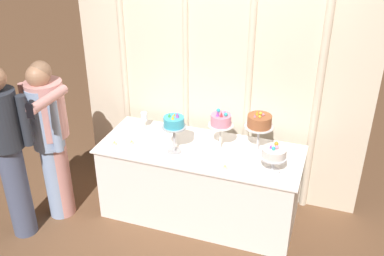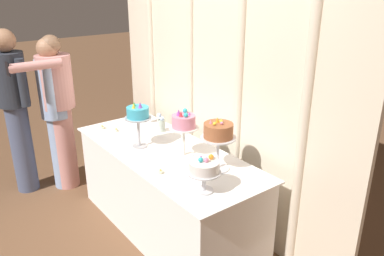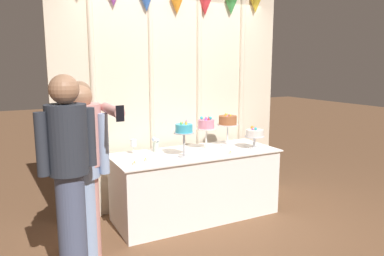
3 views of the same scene
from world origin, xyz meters
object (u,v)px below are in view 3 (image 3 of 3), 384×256
(cake_table, at_px, (196,184))
(cake_display_leftmost, at_px, (184,131))
(guest_man_dark_suit, at_px, (83,166))
(cake_display_rightmost, at_px, (255,134))
(wine_glass, at_px, (133,143))
(tealight_near_right, at_px, (230,153))
(cake_display_midleft, at_px, (206,126))
(tealight_far_left, at_px, (134,164))
(guest_girl_blue_dress, at_px, (84,165))
(guest_man_pink_jacket, at_px, (69,173))
(cake_display_midright, at_px, (228,122))
(flower_vase, at_px, (156,145))
(tealight_near_left, at_px, (146,160))

(cake_table, bearing_deg, cake_display_leftmost, -148.34)
(cake_table, bearing_deg, guest_man_dark_suit, -161.30)
(cake_display_rightmost, xyz_separation_m, wine_glass, (-1.36, 0.37, -0.05))
(cake_display_leftmost, bearing_deg, tealight_near_right, -13.18)
(cake_display_leftmost, relative_size, cake_display_midleft, 1.01)
(cake_display_leftmost, bearing_deg, guest_man_dark_suit, -164.00)
(cake_display_midleft, bearing_deg, guest_man_dark_suit, -161.09)
(cake_display_leftmost, bearing_deg, cake_display_midleft, 26.89)
(cake_display_rightmost, height_order, tealight_far_left, cake_display_rightmost)
(cake_table, bearing_deg, guest_girl_blue_dress, -162.19)
(cake_table, xyz_separation_m, tealight_near_right, (0.31, -0.25, 0.39))
(guest_man_pink_jacket, bearing_deg, cake_display_midright, 24.63)
(wine_glass, distance_m, tealight_near_right, 1.07)
(wine_glass, relative_size, guest_girl_blue_dress, 0.11)
(guest_man_dark_suit, relative_size, guest_man_pink_jacket, 0.95)
(cake_display_midright, bearing_deg, flower_vase, 174.66)
(guest_man_dark_suit, height_order, guest_girl_blue_dress, guest_girl_blue_dress)
(cake_table, bearing_deg, tealight_far_left, -165.93)
(guest_man_dark_suit, xyz_separation_m, guest_girl_blue_dress, (0.01, 0.03, 0.00))
(cake_display_leftmost, height_order, tealight_far_left, cake_display_leftmost)
(cake_table, relative_size, cake_display_midleft, 4.73)
(cake_display_midright, distance_m, flower_vase, 0.93)
(guest_man_dark_suit, bearing_deg, tealight_near_right, 7.00)
(cake_display_rightmost, bearing_deg, cake_display_leftmost, 178.20)
(cake_display_midright, bearing_deg, wine_glass, 176.12)
(cake_table, distance_m, tealight_far_left, 0.90)
(tealight_near_right, bearing_deg, cake_table, 140.97)
(cake_display_midright, relative_size, tealight_near_left, 10.32)
(cake_display_midleft, height_order, cake_display_midright, cake_display_midright)
(tealight_far_left, height_order, tealight_near_right, tealight_far_left)
(cake_display_leftmost, relative_size, guest_man_dark_suit, 0.25)
(cake_display_midright, bearing_deg, cake_display_rightmost, -56.25)
(wine_glass, relative_size, flower_vase, 0.98)
(cake_display_rightmost, distance_m, guest_man_dark_suit, 2.04)
(cake_display_rightmost, height_order, guest_man_pink_jacket, guest_man_pink_jacket)
(tealight_far_left, bearing_deg, cake_display_rightmost, 1.58)
(tealight_near_right, bearing_deg, cake_display_rightmost, 13.12)
(cake_display_leftmost, height_order, guest_man_pink_jacket, guest_man_pink_jacket)
(guest_man_dark_suit, bearing_deg, cake_display_midright, 17.52)
(cake_display_rightmost, height_order, tealight_near_left, cake_display_rightmost)
(guest_man_dark_suit, bearing_deg, flower_vase, 35.51)
(wine_glass, relative_size, guest_man_dark_suit, 0.11)
(tealight_near_right, bearing_deg, wine_glass, 154.68)
(cake_display_midleft, height_order, guest_girl_blue_dress, guest_girl_blue_dress)
(cake_display_rightmost, xyz_separation_m, guest_man_dark_suit, (-2.02, -0.29, -0.05))
(tealight_near_right, relative_size, guest_girl_blue_dress, 0.03)
(wine_glass, xyz_separation_m, guest_man_dark_suit, (-0.66, -0.66, -0.01))
(cake_display_midright, distance_m, guest_man_pink_jacket, 2.20)
(cake_display_midleft, height_order, flower_vase, cake_display_midleft)
(tealight_near_left, bearing_deg, tealight_far_left, -152.83)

